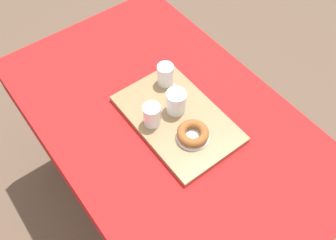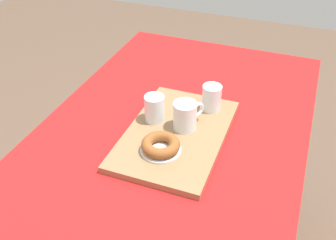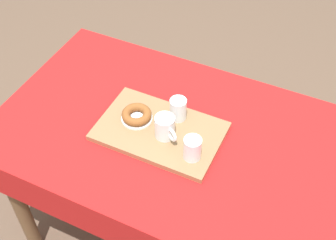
{
  "view_description": "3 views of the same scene",
  "coord_description": "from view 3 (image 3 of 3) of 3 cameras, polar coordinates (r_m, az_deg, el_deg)",
  "views": [
    {
      "loc": [
        -0.64,
        0.48,
        1.89
      ],
      "look_at": [
        -0.03,
        0.02,
        0.82
      ],
      "focal_mm": 39.3,
      "sensor_mm": 36.0,
      "label": 1
    },
    {
      "loc": [
        -0.95,
        -0.34,
        1.55
      ],
      "look_at": [
        -0.01,
        0.01,
        0.82
      ],
      "focal_mm": 42.06,
      "sensor_mm": 36.0,
      "label": 2
    },
    {
      "loc": [
        0.48,
        -1.03,
        2.04
      ],
      "look_at": [
        -0.02,
        0.01,
        0.82
      ],
      "focal_mm": 48.25,
      "sensor_mm": 36.0,
      "label": 3
    }
  ],
  "objects": [
    {
      "name": "ground_plane",
      "position": [
        2.33,
        0.27,
        -14.39
      ],
      "size": [
        6.0,
        6.0,
        0.0
      ],
      "primitive_type": "plane",
      "color": "brown"
    },
    {
      "name": "tea_mug_left",
      "position": [
        1.62,
        -0.38,
        -0.97
      ],
      "size": [
        0.1,
        0.08,
        0.09
      ],
      "color": "white",
      "rests_on": "serving_tray"
    },
    {
      "name": "dining_table",
      "position": [
        1.78,
        0.35,
        -3.83
      ],
      "size": [
        1.34,
        0.83,
        0.78
      ],
      "color": "red",
      "rests_on": "ground"
    },
    {
      "name": "serving_tray",
      "position": [
        1.68,
        -1.05,
        -1.42
      ],
      "size": [
        0.46,
        0.29,
        0.02
      ],
      "primitive_type": "cube",
      "color": "olive",
      "rests_on": "dining_table"
    },
    {
      "name": "sugar_donut_left",
      "position": [
        1.7,
        -3.99,
        0.69
      ],
      "size": [
        0.11,
        0.11,
        0.03
      ],
      "primitive_type": "torus",
      "color": "brown",
      "rests_on": "donut_plate_left"
    },
    {
      "name": "water_glass_far",
      "position": [
        1.56,
        3.09,
        -3.71
      ],
      "size": [
        0.06,
        0.06,
        0.09
      ],
      "color": "white",
      "rests_on": "serving_tray"
    },
    {
      "name": "donut_plate_left",
      "position": [
        1.71,
        -3.96,
        0.24
      ],
      "size": [
        0.12,
        0.12,
        0.01
      ],
      "primitive_type": "cylinder",
      "color": "white",
      "rests_on": "serving_tray"
    },
    {
      "name": "water_glass_near",
      "position": [
        1.69,
        1.17,
        1.36
      ],
      "size": [
        0.06,
        0.06,
        0.09
      ],
      "color": "white",
      "rests_on": "serving_tray"
    }
  ]
}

